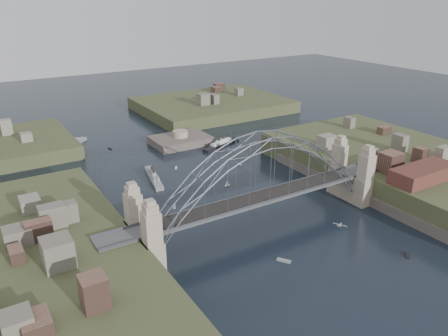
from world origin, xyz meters
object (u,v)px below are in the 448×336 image
(wharf_shed, at_px, (423,174))
(ocean_liner, at_px, (221,144))
(naval_cruiser_far, at_px, (72,144))
(bridge, at_px, (263,182))
(naval_cruiser_near, at_px, (154,177))
(fort_island, at_px, (181,145))

(wharf_shed, relative_size, ocean_liner, 1.02)
(naval_cruiser_far, bearing_deg, bridge, -74.42)
(wharf_shed, height_order, naval_cruiser_near, wharf_shed)
(naval_cruiser_near, xyz_separation_m, ocean_liner, (35.80, 16.89, -0.11))
(fort_island, xyz_separation_m, naval_cruiser_near, (-23.28, -27.40, 1.21))
(wharf_shed, relative_size, naval_cruiser_near, 1.06)
(wharf_shed, relative_size, naval_cruiser_far, 1.45)
(naval_cruiser_near, bearing_deg, bridge, -75.17)
(fort_island, xyz_separation_m, naval_cruiser_far, (-37.16, 20.24, 1.19))
(bridge, distance_m, fort_island, 72.14)
(bridge, bearing_deg, ocean_liner, 67.60)
(bridge, distance_m, naval_cruiser_near, 45.53)
(wharf_shed, bearing_deg, fort_island, 110.85)
(fort_island, bearing_deg, naval_cruiser_near, -130.35)
(naval_cruiser_near, relative_size, ocean_liner, 0.95)
(fort_island, distance_m, naval_cruiser_far, 42.33)
(bridge, relative_size, wharf_shed, 4.20)
(bridge, bearing_deg, naval_cruiser_near, 104.83)
(fort_island, relative_size, naval_cruiser_far, 1.59)
(fort_island, height_order, naval_cruiser_near, fort_island)
(ocean_liner, bearing_deg, wharf_shed, -75.16)
(fort_island, bearing_deg, ocean_liner, -39.99)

